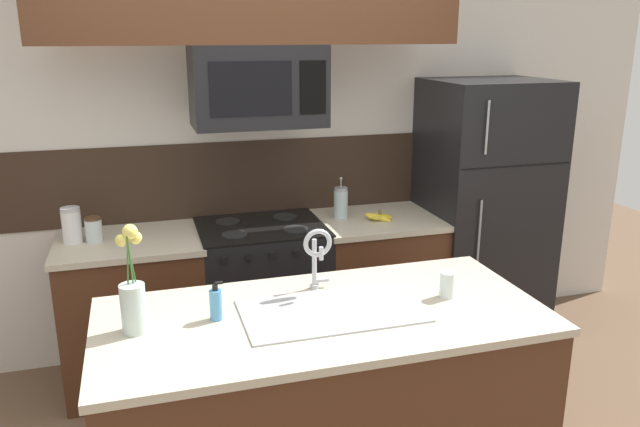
# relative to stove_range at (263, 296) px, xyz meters

# --- Properties ---
(rear_partition) EXTENTS (5.20, 0.10, 2.60)m
(rear_partition) POSITION_rel_stove_range_xyz_m (0.30, 0.38, 0.84)
(rear_partition) COLOR silver
(rear_partition) RESTS_ON ground
(splash_band) EXTENTS (3.09, 0.01, 0.48)m
(splash_band) POSITION_rel_stove_range_xyz_m (-0.00, 0.32, 0.69)
(splash_band) COLOR #332319
(splash_band) RESTS_ON rear_partition
(back_counter_left) EXTENTS (0.82, 0.65, 0.91)m
(back_counter_left) POSITION_rel_stove_range_xyz_m (-0.77, 0.00, -0.01)
(back_counter_left) COLOR #4C2B19
(back_counter_left) RESTS_ON ground
(back_counter_right) EXTENTS (0.78, 0.65, 0.91)m
(back_counter_right) POSITION_rel_stove_range_xyz_m (0.76, 0.00, -0.01)
(back_counter_right) COLOR #4C2B19
(back_counter_right) RESTS_ON ground
(stove_range) EXTENTS (0.76, 0.64, 0.93)m
(stove_range) POSITION_rel_stove_range_xyz_m (0.00, 0.00, 0.00)
(stove_range) COLOR black
(stove_range) RESTS_ON ground
(microwave) EXTENTS (0.74, 0.40, 0.45)m
(microwave) POSITION_rel_stove_range_xyz_m (0.00, -0.02, 1.30)
(microwave) COLOR black
(refrigerator) EXTENTS (0.78, 0.74, 1.76)m
(refrigerator) POSITION_rel_stove_range_xyz_m (1.52, 0.02, 0.42)
(refrigerator) COLOR black
(refrigerator) RESTS_ON ground
(storage_jar_tall) EXTENTS (0.11, 0.11, 0.20)m
(storage_jar_tall) POSITION_rel_stove_range_xyz_m (-1.07, 0.03, 0.55)
(storage_jar_tall) COLOR silver
(storage_jar_tall) RESTS_ON back_counter_left
(storage_jar_medium) EXTENTS (0.09, 0.09, 0.14)m
(storage_jar_medium) POSITION_rel_stove_range_xyz_m (-0.96, 0.01, 0.52)
(storage_jar_medium) COLOR silver
(storage_jar_medium) RESTS_ON back_counter_left
(banana_bunch) EXTENTS (0.19, 0.13, 0.08)m
(banana_bunch) POSITION_rel_stove_range_xyz_m (0.75, -0.06, 0.47)
(banana_bunch) COLOR yellow
(banana_bunch) RESTS_ON back_counter_right
(french_press) EXTENTS (0.09, 0.09, 0.27)m
(french_press) POSITION_rel_stove_range_xyz_m (0.53, 0.06, 0.55)
(french_press) COLOR silver
(french_press) RESTS_ON back_counter_right
(island_counter) EXTENTS (1.89, 0.88, 0.91)m
(island_counter) POSITION_rel_stove_range_xyz_m (0.02, -1.25, -0.01)
(island_counter) COLOR #4C2B19
(island_counter) RESTS_ON ground
(kitchen_sink) EXTENTS (0.76, 0.44, 0.16)m
(kitchen_sink) POSITION_rel_stove_range_xyz_m (0.05, -1.25, 0.38)
(kitchen_sink) COLOR #ADAFB5
(kitchen_sink) RESTS_ON island_counter
(sink_faucet) EXTENTS (0.14, 0.14, 0.31)m
(sink_faucet) POSITION_rel_stove_range_xyz_m (0.05, -1.03, 0.65)
(sink_faucet) COLOR #B7BABF
(sink_faucet) RESTS_ON island_counter
(dish_soap_bottle) EXTENTS (0.06, 0.05, 0.16)m
(dish_soap_bottle) POSITION_rel_stove_range_xyz_m (-0.43, -1.19, 0.52)
(dish_soap_bottle) COLOR #4C93C6
(dish_soap_bottle) RESTS_ON island_counter
(drinking_glass) EXTENTS (0.07, 0.07, 0.12)m
(drinking_glass) POSITION_rel_stove_range_xyz_m (0.59, -1.25, 0.51)
(drinking_glass) COLOR silver
(drinking_glass) RESTS_ON island_counter
(flower_vase) EXTENTS (0.11, 0.13, 0.44)m
(flower_vase) POSITION_rel_stove_range_xyz_m (-0.75, -1.20, 0.58)
(flower_vase) COLOR silver
(flower_vase) RESTS_ON island_counter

